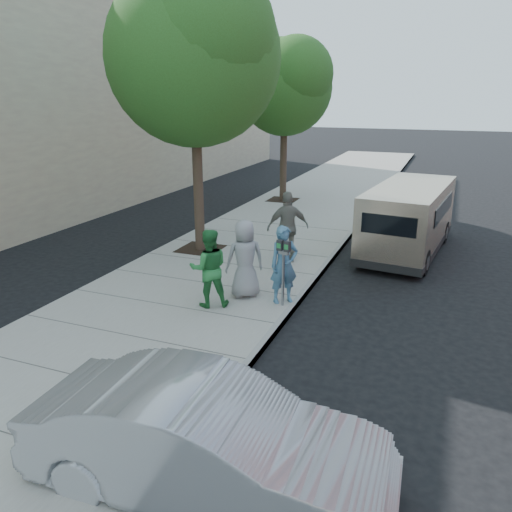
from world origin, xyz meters
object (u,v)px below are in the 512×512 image
Objects in this scene: tree_near at (195,51)px; van at (409,217)px; person_green_shirt at (209,268)px; person_officer at (284,265)px; person_striped_polo at (288,227)px; tree_far at (286,83)px; parking_meter at (283,259)px; sedan at (207,442)px; person_gray_shirt at (245,259)px.

tree_near is 1.36× the size of van.
person_officer is at bearing 178.76° from person_green_shirt.
tree_far is at bearing -102.36° from person_striped_polo.
parking_meter reaches higher than sedan.
tree_near is 4.42× the size of person_officer.
sedan is at bearing 86.32° from person_green_shirt.
person_gray_shirt is at bearing 15.49° from sedan.
tree_far is at bearing 69.08° from person_officer.
van is 2.89× the size of person_striped_polo.
sedan is at bearing -62.19° from tree_near.
person_officer is at bearing -39.09° from tree_near.
tree_far is at bearing -113.26° from person_gray_shirt.
van is (2.06, 5.39, -0.15)m from parking_meter.
tree_far is 12.01m from person_green_shirt.
van reaches higher than parking_meter.
van is 6.92m from person_green_shirt.
sedan is at bearing 71.27° from person_gray_shirt.
tree_near reaches higher than tree_far.
person_gray_shirt is (-3.02, -5.20, -0.03)m from van.
tree_far reaches higher than van.
parking_meter is at bearing 74.74° from person_striped_polo.
tree_far is at bearing 90.00° from tree_near.
van is at bearing 23.21° from tree_near.
person_green_shirt is at bearing -114.05° from van.
person_green_shirt reaches higher than sedan.
person_green_shirt reaches higher than parking_meter.
person_green_shirt is (-1.41, -0.77, -0.01)m from person_officer.
tree_near is 7.54m from van.
person_striped_polo is (0.64, 3.40, 0.11)m from person_green_shirt.
sedan is 5.17m from person_green_shirt.
person_gray_shirt reaches higher than parking_meter.
van is at bearing 80.76° from parking_meter.
person_striped_polo reaches higher than person_green_shirt.
tree_far is 3.70× the size of person_gray_shirt.
tree_far is 3.81× the size of person_officer.
person_gray_shirt is at bearing -153.02° from person_green_shirt.
person_officer is at bearing -71.64° from tree_far.
tree_far is 11.39m from person_gray_shirt.
tree_near is at bearing 101.63° from person_officer.
parking_meter is at bearing 131.51° from person_gray_shirt.
person_green_shirt is (2.05, -11.17, -3.89)m from tree_far.
tree_far reaches higher than person_officer.
person_gray_shirt is at bearing -47.81° from tree_near.
parking_meter is 0.99m from person_gray_shirt.
person_gray_shirt is at bearing 140.96° from person_officer.
person_striped_polo reaches higher than parking_meter.
tree_near is at bearing -35.11° from person_striped_polo.
person_gray_shirt is at bearing 55.60° from person_striped_polo.
person_green_shirt is at bearing -60.19° from tree_near.
person_gray_shirt reaches higher than person_green_shirt.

